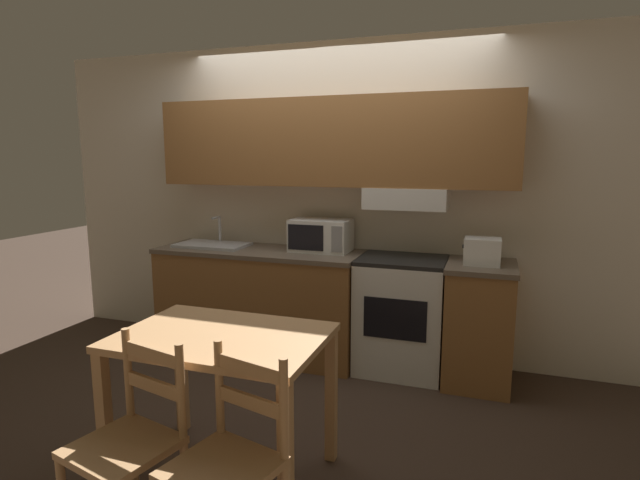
# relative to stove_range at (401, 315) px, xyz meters

# --- Properties ---
(ground_plane) EXTENTS (16.00, 16.00, 0.00)m
(ground_plane) POSITION_rel_stove_range_xyz_m (-0.61, 0.27, -0.44)
(ground_plane) COLOR #3D2D23
(wall_back) EXTENTS (5.23, 0.38, 2.55)m
(wall_back) POSITION_rel_stove_range_xyz_m (-0.60, 0.20, 1.05)
(wall_back) COLOR silver
(wall_back) RESTS_ON ground_plane
(lower_counter_main) EXTENTS (1.71, 0.59, 0.89)m
(lower_counter_main) POSITION_rel_stove_range_xyz_m (-1.18, -0.02, 0.00)
(lower_counter_main) COLOR #936033
(lower_counter_main) RESTS_ON ground_plane
(lower_counter_right_stub) EXTENTS (0.48, 0.59, 0.89)m
(lower_counter_right_stub) POSITION_rel_stove_range_xyz_m (0.57, -0.02, 0.00)
(lower_counter_right_stub) COLOR #936033
(lower_counter_right_stub) RESTS_ON ground_plane
(stove_range) EXTENTS (0.65, 0.54, 0.89)m
(stove_range) POSITION_rel_stove_range_xyz_m (0.00, 0.00, 0.00)
(stove_range) COLOR white
(stove_range) RESTS_ON ground_plane
(microwave) EXTENTS (0.47, 0.31, 0.26)m
(microwave) POSITION_rel_stove_range_xyz_m (-0.67, 0.08, 0.57)
(microwave) COLOR white
(microwave) RESTS_ON lower_counter_main
(toaster) EXTENTS (0.26, 0.20, 0.19)m
(toaster) POSITION_rel_stove_range_xyz_m (0.57, -0.04, 0.54)
(toaster) COLOR white
(toaster) RESTS_ON lower_counter_right_stub
(sink_basin) EXTENTS (0.60, 0.35, 0.25)m
(sink_basin) POSITION_rel_stove_range_xyz_m (-1.62, -0.02, 0.46)
(sink_basin) COLOR #B7BABF
(sink_basin) RESTS_ON lower_counter_main
(dining_table) EXTENTS (1.02, 0.71, 0.77)m
(dining_table) POSITION_rel_stove_range_xyz_m (-0.62, -1.60, 0.21)
(dining_table) COLOR tan
(dining_table) RESTS_ON ground_plane
(chair_left_of_table) EXTENTS (0.46, 0.46, 0.88)m
(chair_left_of_table) POSITION_rel_stove_range_xyz_m (-0.78, -2.11, -0.00)
(chair_left_of_table) COLOR tan
(chair_left_of_table) RESTS_ON ground_plane
(chair_right_of_table) EXTENTS (0.46, 0.46, 0.88)m
(chair_right_of_table) POSITION_rel_stove_range_xyz_m (-0.31, -2.11, -0.00)
(chair_right_of_table) COLOR tan
(chair_right_of_table) RESTS_ON ground_plane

